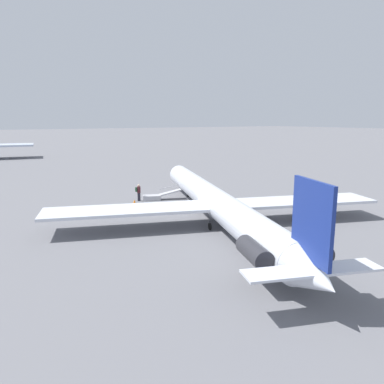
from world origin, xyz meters
The scene contains 5 objects.
ground_plane centered at (0.00, 0.00, 0.00)m, with size 600.00×600.00×0.00m, color slate.
airplane_main centered at (-0.85, 0.29, 1.72)m, with size 33.34×26.44×5.80m.
boarding_stairs centered at (9.47, 0.62, 0.35)m, with size 2.24×4.12×1.52m.
passenger centered at (9.91, 2.33, 1.00)m, with size 0.43×0.57×1.74m.
traffic_cone_near_stairs centered at (8.27, 3.49, 0.27)m, with size 0.53×0.53×0.58m.
Camera 1 is at (-25.05, 17.46, 8.33)m, focal length 35.00 mm.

